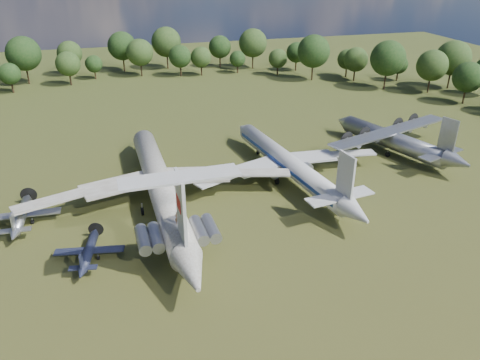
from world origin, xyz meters
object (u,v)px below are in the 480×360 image
object	(u,v)px
il62_airliner	(160,190)
small_prop_west	(89,253)
tu104_jet	(288,167)
an12_transport	(392,142)
person_on_il62	(177,218)
small_prop_northwest	(22,217)

from	to	relation	value
il62_airliner	small_prop_west	size ratio (longest dim) A/B	4.58
tu104_jet	an12_transport	bearing A→B (deg)	4.49
il62_airliner	an12_transport	world-z (taller)	il62_airliner
tu104_jet	an12_transport	xyz separation A→B (m)	(25.63, 5.89, -0.10)
small_prop_west	il62_airliner	bearing A→B (deg)	57.47
person_on_il62	small_prop_northwest	bearing A→B (deg)	-19.08
il62_airliner	tu104_jet	xyz separation A→B (m)	(24.23, 3.79, -0.45)
tu104_jet	small_prop_west	xyz separation A→B (m)	(-35.76, -16.58, -1.53)
il62_airliner	small_prop_northwest	size ratio (longest dim) A/B	3.79
il62_airliner	person_on_il62	bearing A→B (deg)	-90.00
small_prop_northwest	an12_transport	bearing A→B (deg)	9.92
tu104_jet	small_prop_northwest	world-z (taller)	tu104_jet
il62_airliner	small_prop_west	world-z (taller)	il62_airliner
il62_airliner	small_prop_west	xyz separation A→B (m)	(-11.54, -12.79, -1.97)
tu104_jet	small_prop_west	size ratio (longest dim) A/B	3.81
small_prop_west	small_prop_northwest	distance (m)	16.22
il62_airliner	small_prop_west	bearing A→B (deg)	-134.11
tu104_jet	person_on_il62	distance (m)	31.37
il62_airliner	tu104_jet	size ratio (longest dim) A/B	1.20
small_prop_northwest	person_on_il62	bearing A→B (deg)	-33.76
il62_airliner	person_on_il62	world-z (taller)	person_on_il62
an12_transport	small_prop_northwest	world-z (taller)	an12_transport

